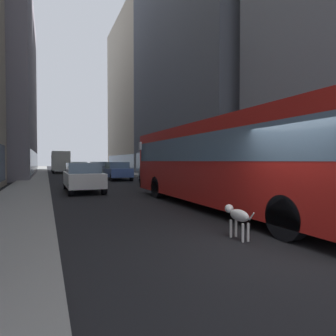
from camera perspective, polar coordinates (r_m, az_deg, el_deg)
The scene contains 14 objects.
ground_plane at distance 39.59m, azimuth -16.60°, elevation -1.12°, with size 120.00×120.00×0.00m, color black.
sidewalk_left at distance 39.32m, azimuth -24.88°, elevation -1.10°, with size 2.40×110.00×0.15m, color gray.
sidewalk_right at distance 40.66m, azimuth -8.60°, elevation -0.90°, with size 2.40×110.00×0.15m, color gray.
building_left_far at distance 65.26m, azimuth -30.21°, elevation 16.54°, with size 9.18×22.59×37.89m.
building_right_mid at distance 35.64m, azimuth 8.10°, elevation 28.15°, with size 10.90×20.86×35.52m.
building_right_far at distance 54.90m, azimuth -5.37°, elevation 14.72°, with size 8.11×23.07×28.70m.
transit_bus at distance 10.51m, azimuth 10.71°, elevation 1.69°, with size 2.78×11.53×3.05m.
car_blue_hatchback at distance 26.06m, azimuth -10.34°, elevation -0.56°, with size 1.93×4.60×1.62m.
car_white_van at distance 16.51m, azimuth -16.80°, elevation -1.75°, with size 1.85×4.67×1.62m.
car_yellow_taxi at distance 34.35m, azimuth -17.58°, elevation -0.13°, with size 1.73×4.63×1.62m.
car_grey_wagon at distance 20.26m, azimuth -1.68°, elevation -1.12°, with size 1.80×4.33×1.62m.
car_black_suv at distance 35.87m, azimuth -13.96°, elevation -0.04°, with size 1.90×4.79×1.62m.
box_truck at distance 43.77m, azimuth -20.95°, elevation 1.27°, with size 2.30×7.50×3.05m.
dalmatian_dog at distance 6.53m, azimuth 13.87°, elevation -9.33°, with size 0.22×0.96×0.72m.
Camera 1 is at (-4.70, -4.27, 1.73)m, focal length 30.15 mm.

